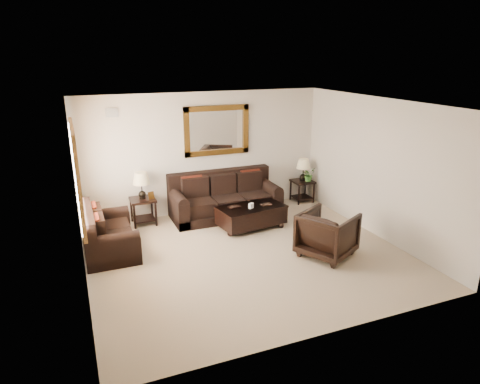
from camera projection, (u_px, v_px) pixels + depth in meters
name	position (u px, v px, depth m)	size (l,w,h in m)	color
room	(248.00, 184.00, 7.33)	(5.51, 5.01, 2.71)	gray
window	(77.00, 175.00, 7.10)	(0.07, 1.96, 1.66)	white
mirror	(217.00, 130.00, 9.46)	(1.50, 0.06, 1.10)	#47260E
air_vent	(112.00, 113.00, 8.53)	(0.25, 0.02, 0.18)	#999999
sofa	(224.00, 200.00, 9.54)	(2.38, 1.03, 0.97)	black
loveseat	(106.00, 236.00, 7.77)	(0.91, 1.53, 0.86)	black
end_table_left	(142.00, 191.00, 8.94)	(0.52, 0.52, 1.14)	black
end_table_right	(303.00, 174.00, 10.34)	(0.49, 0.49, 1.07)	black
coffee_table	(251.00, 214.00, 8.89)	(1.47, 0.94, 0.58)	black
armchair	(327.00, 232.00, 7.60)	(0.87, 0.82, 0.90)	black
potted_plant	(309.00, 176.00, 10.31)	(0.30, 0.33, 0.26)	#2F5E20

